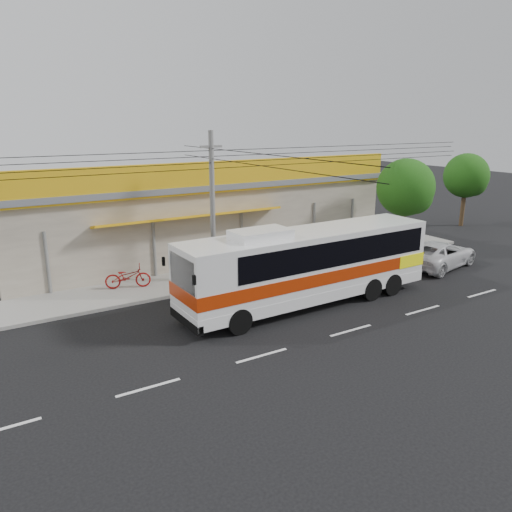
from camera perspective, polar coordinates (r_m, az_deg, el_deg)
The scene contains 10 objects.
ground at distance 21.24m, azimuth 6.25°, elevation -6.14°, with size 120.00×120.00×0.00m, color black.
sidewalk at distance 25.93m, azimuth -1.86°, elevation -1.87°, with size 30.00×3.20×0.15m, color gray.
lane_markings at distance 19.48m, azimuth 10.78°, elevation -8.37°, with size 50.00×0.12×0.01m, color silver, non-canonical shape.
storefront_building at distance 30.21m, azimuth -7.14°, elevation 4.83°, with size 22.60×9.20×5.70m.
coach_bus at distance 21.36m, azimuth 6.41°, elevation -0.57°, with size 11.70×2.63×3.59m.
motorbike_red at distance 23.93m, azimuth -14.44°, elevation -2.30°, with size 0.72×2.07×1.09m, color maroon.
white_car at distance 28.73m, azimuth 20.19°, elevation 0.19°, with size 2.34×5.08×1.41m, color silver.
utility_pole at distance 23.41m, azimuth -5.12°, elevation 11.02°, with size 34.00×14.00×7.28m.
tree_near at distance 30.84m, azimuth 16.92°, elevation 7.30°, with size 3.37×3.37×5.59m.
tree_far at distance 40.33m, azimuth 23.03°, elevation 8.30°, with size 3.25×3.25×5.39m.
Camera 1 is at (-12.23, -15.54, 7.74)m, focal length 35.00 mm.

